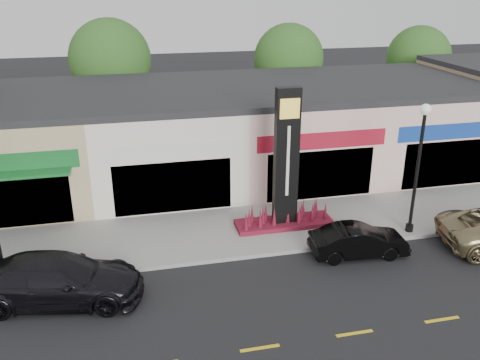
# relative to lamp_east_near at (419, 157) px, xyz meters

# --- Properties ---
(ground) EXTENTS (120.00, 120.00, 0.00)m
(ground) POSITION_rel_lamp_east_near_xyz_m (-8.00, -2.50, -3.48)
(ground) COLOR black
(ground) RESTS_ON ground
(sidewalk) EXTENTS (52.00, 4.30, 0.15)m
(sidewalk) POSITION_rel_lamp_east_near_xyz_m (-8.00, 1.85, -3.40)
(sidewalk) COLOR gray
(sidewalk) RESTS_ON ground
(curb) EXTENTS (52.00, 0.20, 0.15)m
(curb) POSITION_rel_lamp_east_near_xyz_m (-8.00, -0.40, -3.40)
(curb) COLOR gray
(curb) RESTS_ON ground
(shop_beige) EXTENTS (7.00, 10.85, 4.80)m
(shop_beige) POSITION_rel_lamp_east_near_xyz_m (-16.50, 8.96, -1.08)
(shop_beige) COLOR tan
(shop_beige) RESTS_ON ground
(shop_cream) EXTENTS (7.00, 10.01, 4.80)m
(shop_cream) POSITION_rel_lamp_east_near_xyz_m (-9.50, 8.97, -1.08)
(shop_cream) COLOR silver
(shop_cream) RESTS_ON ground
(shop_pink_w) EXTENTS (7.00, 10.01, 4.80)m
(shop_pink_w) POSITION_rel_lamp_east_near_xyz_m (-2.50, 8.97, -1.08)
(shop_pink_w) COLOR #FAC4BF
(shop_pink_w) RESTS_ON ground
(shop_pink_e) EXTENTS (7.00, 10.01, 4.80)m
(shop_pink_e) POSITION_rel_lamp_east_near_xyz_m (4.50, 8.97, -1.08)
(shop_pink_e) COLOR #FAC4BF
(shop_pink_e) RESTS_ON ground
(tree_rear_west) EXTENTS (5.20, 5.20, 7.83)m
(tree_rear_west) POSITION_rel_lamp_east_near_xyz_m (-12.00, 17.00, 1.74)
(tree_rear_west) COLOR #382619
(tree_rear_west) RESTS_ON ground
(tree_rear_mid) EXTENTS (4.80, 4.80, 7.29)m
(tree_rear_mid) POSITION_rel_lamp_east_near_xyz_m (0.00, 17.00, 1.41)
(tree_rear_mid) COLOR #382619
(tree_rear_mid) RESTS_ON ground
(tree_rear_east) EXTENTS (4.60, 4.60, 6.94)m
(tree_rear_east) POSITION_rel_lamp_east_near_xyz_m (10.00, 17.00, 1.15)
(tree_rear_east) COLOR #382619
(tree_rear_east) RESTS_ON ground
(lamp_east_near) EXTENTS (0.44, 0.44, 5.47)m
(lamp_east_near) POSITION_rel_lamp_east_near_xyz_m (0.00, 0.00, 0.00)
(lamp_east_near) COLOR black
(lamp_east_near) RESTS_ON sidewalk
(pylon_sign) EXTENTS (4.20, 1.30, 6.00)m
(pylon_sign) POSITION_rel_lamp_east_near_xyz_m (-5.00, 1.70, -1.20)
(pylon_sign) COLOR #590F21
(pylon_sign) RESTS_ON sidewalk
(car_dark_sedan) EXTENTS (3.21, 5.91, 1.62)m
(car_dark_sedan) POSITION_rel_lamp_east_near_xyz_m (-13.94, -1.68, -2.66)
(car_dark_sedan) COLOR black
(car_dark_sedan) RESTS_ON ground
(car_black_conv) EXTENTS (1.60, 3.87, 1.25)m
(car_black_conv) POSITION_rel_lamp_east_near_xyz_m (-2.88, -1.15, -2.85)
(car_black_conv) COLOR black
(car_black_conv) RESTS_ON ground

